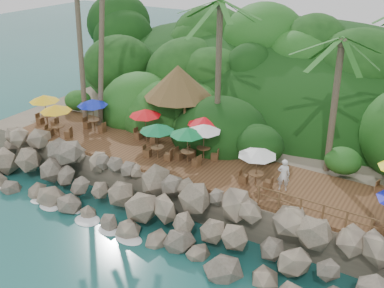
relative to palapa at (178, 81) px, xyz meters
The scene contains 11 objects.
ground 11.80m from the palapa, 70.85° to the right, with size 140.00×140.00×0.00m, color #19514F.
land_base 8.56m from the palapa, 61.75° to the left, with size 32.00×25.20×2.10m, color gray.
jungle_hill 15.32m from the palapa, 76.24° to the left, with size 44.80×28.00×15.40m, color #143811.
seawall 9.62m from the palapa, 66.38° to the right, with size 29.00×4.00×2.30m, color gray, non-canonical shape.
terrace 6.17m from the palapa, 47.78° to the right, with size 26.00×5.00×0.20m, color brown.
jungle_foliage 8.53m from the palapa, 57.42° to the left, with size 44.00×16.00×12.00m, color #143811, non-canonical shape.
foam_line 11.54m from the palapa, 70.29° to the right, with size 25.20×0.80×0.06m.
palapa is the anchor object (origin of this frame).
dining_clusters 4.89m from the palapa, 54.91° to the right, with size 25.70×5.30×2.28m.
railing 13.35m from the palapa, 27.74° to the right, with size 6.10×0.10×1.00m.
waiter 10.56m from the palapa, 24.06° to the right, with size 0.67×0.44×1.83m, color white.
Camera 1 is at (12.93, -15.17, 14.86)m, focal length 42.73 mm.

